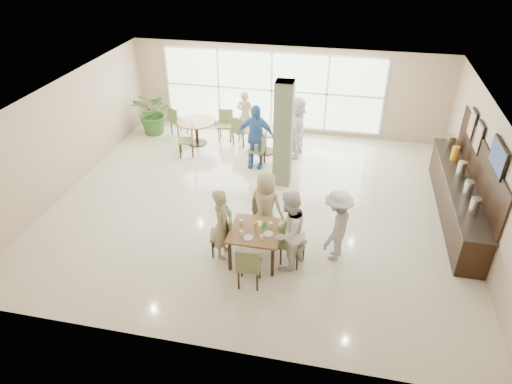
% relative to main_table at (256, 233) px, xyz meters
% --- Properties ---
extents(ground, '(10.00, 10.00, 0.00)m').
position_rel_main_table_xyz_m(ground, '(-0.38, 2.09, -0.67)').
color(ground, beige).
rests_on(ground, ground).
extents(room_shell, '(10.00, 10.00, 10.00)m').
position_rel_main_table_xyz_m(room_shell, '(-0.38, 2.09, 1.04)').
color(room_shell, white).
rests_on(room_shell, ground).
extents(window_bank, '(7.00, 0.04, 7.00)m').
position_rel_main_table_xyz_m(window_bank, '(-0.88, 6.55, 0.73)').
color(window_bank, silver).
rests_on(window_bank, ground).
extents(column, '(0.45, 0.45, 2.80)m').
position_rel_main_table_xyz_m(column, '(0.02, 3.29, 0.73)').
color(column, '#5C6848').
rests_on(column, ground).
extents(main_table, '(1.03, 1.03, 0.75)m').
position_rel_main_table_xyz_m(main_table, '(0.00, 0.00, 0.00)').
color(main_table, brown).
rests_on(main_table, ground).
extents(round_table_left, '(1.18, 1.18, 0.75)m').
position_rel_main_table_xyz_m(round_table_left, '(-2.98, 5.12, -0.08)').
color(round_table_left, brown).
rests_on(round_table_left, ground).
extents(round_table_right, '(1.19, 1.19, 0.75)m').
position_rel_main_table_xyz_m(round_table_right, '(-0.78, 4.99, -0.07)').
color(round_table_right, brown).
rests_on(round_table_right, ground).
extents(chairs_main_table, '(2.06, 2.09, 0.95)m').
position_rel_main_table_xyz_m(chairs_main_table, '(0.01, 0.05, -0.19)').
color(chairs_main_table, '#626E3C').
rests_on(chairs_main_table, ground).
extents(chairs_table_left, '(2.14, 1.96, 0.95)m').
position_rel_main_table_xyz_m(chairs_table_left, '(-2.99, 5.17, -0.19)').
color(chairs_table_left, '#626E3C').
rests_on(chairs_table_left, ground).
extents(chairs_table_right, '(2.23, 1.91, 0.95)m').
position_rel_main_table_xyz_m(chairs_table_right, '(-0.80, 4.99, -0.19)').
color(chairs_table_right, '#626E3C').
rests_on(chairs_table_right, ground).
extents(tabletop_clutter, '(0.76, 0.71, 0.21)m').
position_rel_main_table_xyz_m(tabletop_clutter, '(0.01, -0.02, 0.14)').
color(tabletop_clutter, white).
rests_on(tabletop_clutter, main_table).
extents(buffet_counter, '(0.64, 4.70, 1.95)m').
position_rel_main_table_xyz_m(buffet_counter, '(4.32, 2.59, -0.11)').
color(buffet_counter, black).
rests_on(buffet_counter, ground).
extents(wall_tv, '(0.06, 1.00, 0.58)m').
position_rel_main_table_xyz_m(wall_tv, '(4.56, 1.49, 1.48)').
color(wall_tv, black).
rests_on(wall_tv, ground).
extents(framed_art_a, '(0.05, 0.55, 0.70)m').
position_rel_main_table_xyz_m(framed_art_a, '(4.57, 3.09, 1.18)').
color(framed_art_a, black).
rests_on(framed_art_a, ground).
extents(framed_art_b, '(0.05, 0.55, 0.70)m').
position_rel_main_table_xyz_m(framed_art_b, '(4.57, 3.89, 1.18)').
color(framed_art_b, black).
rests_on(framed_art_b, ground).
extents(potted_plant, '(1.62, 1.62, 1.41)m').
position_rel_main_table_xyz_m(potted_plant, '(-4.55, 5.59, 0.04)').
color(potted_plant, '#37692A').
rests_on(potted_plant, ground).
extents(teen_left, '(0.43, 0.61, 1.59)m').
position_rel_main_table_xyz_m(teen_left, '(-0.69, 0.02, 0.13)').
color(teen_left, tan).
rests_on(teen_left, ground).
extents(teen_far, '(0.88, 0.63, 1.63)m').
position_rel_main_table_xyz_m(teen_far, '(0.05, 0.83, 0.15)').
color(teen_far, tan).
rests_on(teen_far, ground).
extents(teen_right, '(0.96, 1.06, 1.77)m').
position_rel_main_table_xyz_m(teen_right, '(0.67, -0.06, 0.22)').
color(teen_right, white).
rests_on(teen_right, ground).
extents(teen_standing, '(0.88, 1.17, 1.61)m').
position_rel_main_table_xyz_m(teen_standing, '(1.60, 0.43, 0.14)').
color(teen_standing, '#ADACAF').
rests_on(teen_standing, ground).
extents(adult_a, '(1.10, 0.64, 1.85)m').
position_rel_main_table_xyz_m(adult_a, '(-0.87, 4.04, 0.26)').
color(adult_a, '#3F77BE').
rests_on(adult_a, ground).
extents(adult_b, '(0.96, 1.77, 1.81)m').
position_rel_main_table_xyz_m(adult_b, '(0.15, 4.98, 0.24)').
color(adult_b, white).
rests_on(adult_b, ground).
extents(adult_standing, '(0.63, 0.47, 1.57)m').
position_rel_main_table_xyz_m(adult_standing, '(-1.57, 5.82, 0.12)').
color(adult_standing, tan).
rests_on(adult_standing, ground).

